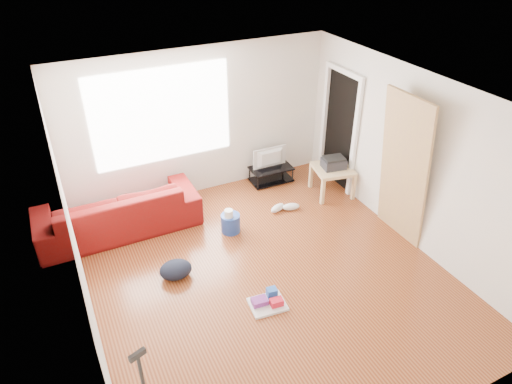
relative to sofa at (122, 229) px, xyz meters
name	(u,v)px	position (x,y,z in m)	size (l,w,h in m)	color
room	(270,191)	(1.64, -1.80, 1.25)	(4.51, 5.01, 2.51)	maroon
sofa	(122,229)	(0.00, 0.00, 0.00)	(2.40, 0.94, 0.70)	#5A0F0D
tv_stand	(271,174)	(2.77, 0.27, 0.15)	(0.76, 0.45, 0.28)	black
tv	(271,158)	(2.77, 0.27, 0.47)	(0.64, 0.08, 0.37)	black
side_table	(333,172)	(3.52, -0.55, 0.42)	(0.73, 0.73, 0.50)	#D1B675
printer	(334,163)	(3.52, -0.55, 0.60)	(0.42, 0.34, 0.20)	#24242A
bucket	(231,231)	(1.51, -0.80, 0.00)	(0.29, 0.29, 0.29)	navy
toilet_paper	(229,221)	(1.47, -0.83, 0.21)	(0.13, 0.13, 0.12)	white
cleaning_tray	(268,302)	(1.32, -2.42, 0.05)	(0.48, 0.40, 0.16)	silver
backpack	(177,276)	(0.44, -1.42, 0.00)	(0.44, 0.35, 0.24)	black
sneakers	(284,207)	(2.52, -0.67, 0.06)	(0.53, 0.27, 0.12)	silver
door_panel	(391,233)	(3.70, -1.94, 0.00)	(0.04, 0.90, 2.24)	tan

